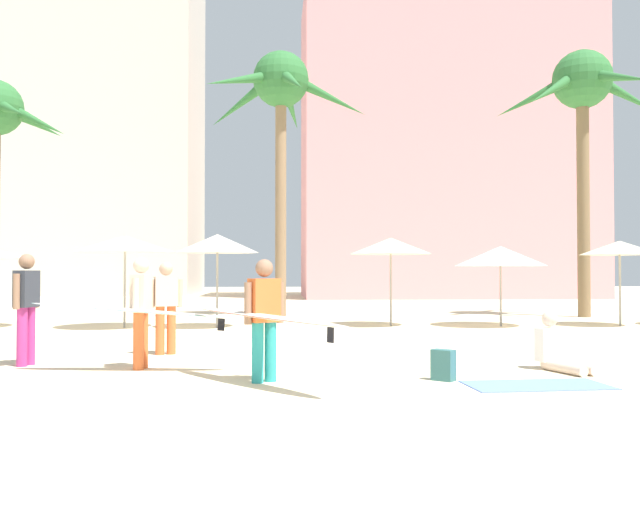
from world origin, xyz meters
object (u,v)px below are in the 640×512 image
at_px(palm_tree_center, 583,96).
at_px(person_far_left, 26,304).
at_px(cafe_umbrella_0, 500,256).
at_px(cafe_umbrella_8, 125,244).
at_px(palm_tree_left, 280,96).
at_px(cafe_umbrella_2, 391,246).
at_px(backpack, 444,366).
at_px(person_near_left, 166,304).
at_px(person_near_right, 264,315).
at_px(person_mid_center, 140,309).
at_px(person_mid_right, 558,350).
at_px(cafe_umbrella_1, 620,248).
at_px(beach_towel, 537,385).
at_px(cafe_umbrella_5, 217,244).

height_order(palm_tree_center, person_far_left, palm_tree_center).
relative_size(cafe_umbrella_0, cafe_umbrella_8, 0.95).
xyz_separation_m(palm_tree_left, cafe_umbrella_2, (3.00, -3.88, -5.11)).
distance_m(cafe_umbrella_2, backpack, 9.35).
bearing_deg(backpack, person_near_left, 94.89).
bearing_deg(person_far_left, person_near_left, 48.02).
bearing_deg(palm_tree_center, person_near_right, -129.44).
bearing_deg(person_mid_center, palm_tree_left, -93.08).
xyz_separation_m(person_mid_right, person_near_left, (-6.18, 2.34, 0.60)).
bearing_deg(person_far_left, person_mid_right, 7.13).
relative_size(cafe_umbrella_2, backpack, 5.73).
bearing_deg(cafe_umbrella_1, beach_towel, -122.98).
bearing_deg(person_far_left, cafe_umbrella_2, 60.33).
bearing_deg(palm_tree_left, cafe_umbrella_2, -52.30).
height_order(cafe_umbrella_0, person_near_left, cafe_umbrella_0).
bearing_deg(cafe_umbrella_8, backpack, -54.88).
bearing_deg(person_near_right, palm_tree_left, -33.66).
relative_size(cafe_umbrella_2, person_near_right, 0.92).
bearing_deg(backpack, person_mid_center, 115.20).
xyz_separation_m(cafe_umbrella_5, person_mid_right, (5.77, -8.02, -1.92)).
xyz_separation_m(cafe_umbrella_1, person_mid_center, (-11.40, -7.47, -1.21)).
distance_m(cafe_umbrella_2, person_far_left, 10.19).
relative_size(cafe_umbrella_5, person_far_left, 1.41).
relative_size(cafe_umbrella_1, cafe_umbrella_5, 0.94).
distance_m(cafe_umbrella_0, cafe_umbrella_8, 10.07).
bearing_deg(palm_tree_left, person_mid_center, -100.44).
distance_m(palm_tree_left, cafe_umbrella_2, 7.08).
bearing_deg(palm_tree_center, backpack, -122.26).
bearing_deg(beach_towel, backpack, 156.13).
bearing_deg(person_near_left, person_far_left, -77.06).
distance_m(palm_tree_center, cafe_umbrella_2, 9.14).
xyz_separation_m(person_mid_center, person_mid_right, (6.26, -0.45, -0.62)).
relative_size(cafe_umbrella_5, person_mid_center, 0.78).
distance_m(cafe_umbrella_1, cafe_umbrella_2, 6.26).
height_order(palm_tree_center, person_near_right, palm_tree_center).
bearing_deg(person_mid_right, cafe_umbrella_8, -151.56).
height_order(cafe_umbrella_1, person_mid_center, cafe_umbrella_1).
distance_m(cafe_umbrella_2, cafe_umbrella_8, 7.10).
relative_size(person_mid_center, person_mid_right, 3.14).
distance_m(person_mid_center, person_near_left, 1.89).
height_order(person_mid_center, person_mid_right, person_mid_center).
bearing_deg(cafe_umbrella_0, cafe_umbrella_5, -179.83).
relative_size(cafe_umbrella_0, person_mid_right, 2.42).
distance_m(cafe_umbrella_0, backpack, 9.77).
distance_m(palm_tree_left, cafe_umbrella_1, 11.41).
bearing_deg(cafe_umbrella_1, cafe_umbrella_0, 177.81).
relative_size(palm_tree_center, beach_towel, 4.83).
relative_size(palm_tree_left, backpack, 20.84).
distance_m(palm_tree_left, beach_towel, 15.66).
height_order(beach_towel, person_near_right, person_near_right).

